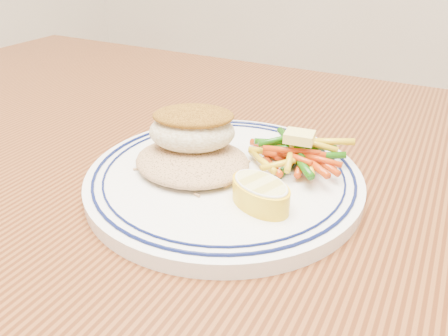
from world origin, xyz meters
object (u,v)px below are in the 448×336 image
plate (224,177)px  lemon_wedge (260,192)px  fish_fillet (192,128)px  vegetable_pile (296,153)px  dining_table (254,277)px  rice_pilaf (192,158)px

plate → lemon_wedge: bearing=-33.6°
plate → fish_fillet: 0.06m
plate → vegetable_pile: 0.08m
fish_fillet → vegetable_pile: fish_fillet is taller
fish_fillet → lemon_wedge: fish_fillet is taller
dining_table → fish_fillet: fish_fillet is taller
fish_fillet → vegetable_pile: size_ratio=0.95×
plate → vegetable_pile: bearing=40.5°
vegetable_pile → lemon_wedge: vegetable_pile is taller
dining_table → rice_pilaf: (-0.07, 0.00, 0.12)m
lemon_wedge → dining_table: bearing=118.3°
plate → lemon_wedge: 0.07m
plate → vegetable_pile: size_ratio=2.47×
rice_pilaf → fish_fillet: (-0.01, 0.01, 0.03)m
plate → vegetable_pile: vegetable_pile is taller
vegetable_pile → plate: bearing=-139.5°
plate → lemon_wedge: size_ratio=3.80×
dining_table → lemon_wedge: (0.01, -0.03, 0.12)m
plate → lemon_wedge: lemon_wedge is taller
dining_table → lemon_wedge: size_ratio=20.74×
plate → fish_fillet: bearing=171.4°
rice_pilaf → lemon_wedge: size_ratio=1.64×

